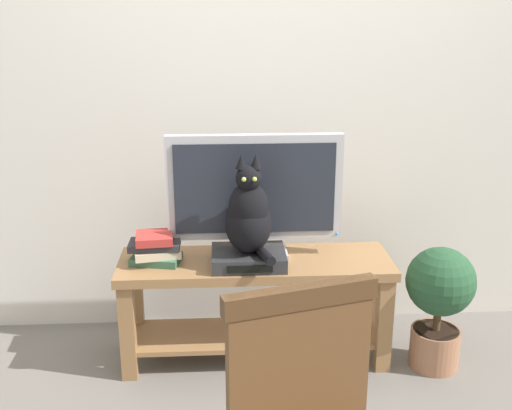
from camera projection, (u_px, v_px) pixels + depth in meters
back_wall at (266, 62)px, 3.17m from camera, size 7.00×0.12×2.80m
tv_stand at (255, 291)px, 3.05m from camera, size 1.30×0.41×0.52m
tv at (255, 193)px, 2.96m from camera, size 0.82×0.20×0.59m
media_box at (248, 258)px, 2.93m from camera, size 0.34×0.27×0.07m
cat at (249, 216)px, 2.86m from camera, size 0.22×0.32×0.47m
book_stack at (156, 249)px, 2.94m from camera, size 0.25×0.19×0.14m
potted_plant at (439, 298)px, 2.96m from camera, size 0.32×0.32×0.61m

